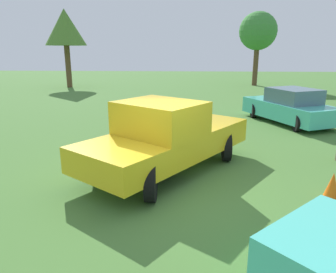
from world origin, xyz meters
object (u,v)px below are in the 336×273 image
Objects in this scene: sedan_near at (290,107)px; tree_side at (258,32)px; traffic_cone at (332,185)px; pickup_truck at (165,136)px; tree_back_right at (65,28)px.

tree_side is at bearing -30.07° from sedan_near.
sedan_near reaches higher than traffic_cone.
pickup_truck is 22.01m from tree_side.
sedan_near is (-5.91, 4.91, -0.27)m from pickup_truck.
tree_side is (-2.33, 15.67, -0.21)m from tree_back_right.
tree_back_right is (-12.50, -14.13, 4.01)m from sedan_near.
sedan_near is 15.39m from tree_side.
pickup_truck is at bearing -17.26° from tree_side.
tree_back_right is at bearing -81.55° from tree_side.
tree_side reaches higher than traffic_cone.
tree_back_right is at bearing 24.34° from sedan_near.
traffic_cone is at bearing 33.10° from tree_back_right.
tree_side reaches higher than pickup_truck.
sedan_near is 7.33m from traffic_cone.
traffic_cone is at bearing -74.19° from pickup_truck.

